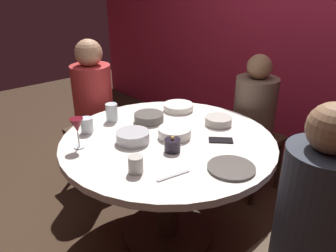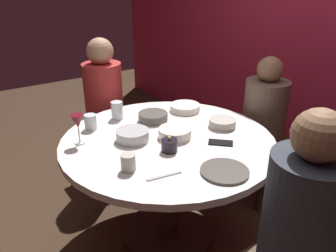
# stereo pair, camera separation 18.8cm
# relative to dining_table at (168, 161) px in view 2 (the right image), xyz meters

# --- Properties ---
(ground_plane) EXTENTS (8.00, 8.00, 0.00)m
(ground_plane) POSITION_rel_dining_table_xyz_m (0.00, 0.00, -0.57)
(ground_plane) COLOR #382619
(back_wall) EXTENTS (6.00, 0.10, 2.60)m
(back_wall) POSITION_rel_dining_table_xyz_m (0.00, 1.51, 0.73)
(back_wall) COLOR maroon
(back_wall) RESTS_ON ground
(dining_table) EXTENTS (1.27, 1.27, 0.73)m
(dining_table) POSITION_rel_dining_table_xyz_m (0.00, 0.00, 0.00)
(dining_table) COLOR silver
(dining_table) RESTS_ON ground
(seated_diner_left) EXTENTS (0.40, 0.40, 1.20)m
(seated_diner_left) POSITION_rel_dining_table_xyz_m (-0.89, 0.00, 0.17)
(seated_diner_left) COLOR #3F2D1E
(seated_diner_left) RESTS_ON ground
(seated_diner_back) EXTENTS (0.40, 0.40, 1.11)m
(seated_diner_back) POSITION_rel_dining_table_xyz_m (0.00, 0.87, 0.12)
(seated_diner_back) COLOR #3F2D1E
(seated_diner_back) RESTS_ON ground
(seated_diner_right) EXTENTS (0.40, 0.40, 1.21)m
(seated_diner_right) POSITION_rel_dining_table_xyz_m (0.91, 0.00, 0.17)
(seated_diner_right) COLOR #3F2D1E
(seated_diner_right) RESTS_ON ground
(candle_holder) EXTENTS (0.09, 0.09, 0.09)m
(candle_holder) POSITION_rel_dining_table_xyz_m (0.13, -0.08, 0.19)
(candle_holder) COLOR black
(candle_holder) RESTS_ON dining_table
(wine_glass) EXTENTS (0.08, 0.08, 0.18)m
(wine_glass) POSITION_rel_dining_table_xyz_m (-0.24, -0.45, 0.29)
(wine_glass) COLOR silver
(wine_glass) RESTS_ON dining_table
(dinner_plate) EXTENTS (0.24, 0.24, 0.01)m
(dinner_plate) POSITION_rel_dining_table_xyz_m (0.47, 0.01, 0.17)
(dinner_plate) COLOR #4C4742
(dinner_plate) RESTS_ON dining_table
(cell_phone) EXTENTS (0.15, 0.15, 0.01)m
(cell_phone) POSITION_rel_dining_table_xyz_m (0.23, 0.21, 0.16)
(cell_phone) COLOR black
(cell_phone) RESTS_ON dining_table
(bowl_serving_large) EXTENTS (0.19, 0.19, 0.06)m
(bowl_serving_large) POSITION_rel_dining_table_xyz_m (-0.10, -0.18, 0.19)
(bowl_serving_large) COLOR #B7B7BC
(bowl_serving_large) RESTS_ON dining_table
(bowl_salad_center) EXTENTS (0.20, 0.20, 0.06)m
(bowl_salad_center) POSITION_rel_dining_table_xyz_m (0.01, 0.04, 0.19)
(bowl_salad_center) COLOR silver
(bowl_salad_center) RESTS_ON dining_table
(bowl_small_white) EXTENTS (0.17, 0.17, 0.05)m
(bowl_small_white) POSITION_rel_dining_table_xyz_m (0.06, 0.38, 0.19)
(bowl_small_white) COLOR #B2ADA3
(bowl_small_white) RESTS_ON dining_table
(bowl_sauce_side) EXTENTS (0.19, 0.19, 0.06)m
(bowl_sauce_side) POSITION_rel_dining_table_xyz_m (-0.27, 0.07, 0.19)
(bowl_sauce_side) COLOR #4C4742
(bowl_sauce_side) RESTS_ON dining_table
(bowl_rice_portion) EXTENTS (0.21, 0.21, 0.05)m
(bowl_rice_portion) POSITION_rel_dining_table_xyz_m (-0.30, 0.36, 0.18)
(bowl_rice_portion) COLOR silver
(bowl_rice_portion) RESTS_ON dining_table
(cup_near_candle) EXTENTS (0.07, 0.07, 0.09)m
(cup_near_candle) POSITION_rel_dining_table_xyz_m (0.18, -0.37, 0.20)
(cup_near_candle) COLOR #B2ADA3
(cup_near_candle) RESTS_ON dining_table
(cup_by_left_diner) EXTENTS (0.08, 0.08, 0.12)m
(cup_by_left_diner) POSITION_rel_dining_table_xyz_m (-0.45, -0.11, 0.22)
(cup_by_left_diner) COLOR silver
(cup_by_left_diner) RESTS_ON dining_table
(cup_by_right_diner) EXTENTS (0.08, 0.08, 0.10)m
(cup_by_right_diner) POSITION_rel_dining_table_xyz_m (-0.39, -0.32, 0.21)
(cup_by_right_diner) COLOR silver
(cup_by_right_diner) RESTS_ON dining_table
(fork_near_plate) EXTENTS (0.05, 0.18, 0.01)m
(fork_near_plate) POSITION_rel_dining_table_xyz_m (0.33, -0.25, 0.16)
(fork_near_plate) COLOR #B7B7BC
(fork_near_plate) RESTS_ON dining_table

